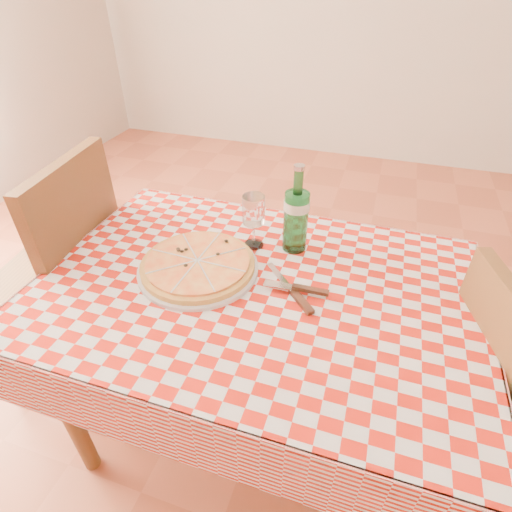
# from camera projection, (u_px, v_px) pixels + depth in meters

# --- Properties ---
(dining_table) EXTENTS (1.20, 0.80, 0.75)m
(dining_table) POSITION_uv_depth(u_px,v_px,m) (256.00, 309.00, 1.25)
(dining_table) COLOR brown
(dining_table) RESTS_ON ground
(tablecloth) EXTENTS (1.30, 0.90, 0.01)m
(tablecloth) POSITION_uv_depth(u_px,v_px,m) (256.00, 286.00, 1.19)
(tablecloth) COLOR #A9150A
(tablecloth) RESTS_ON dining_table
(chair_near) EXTENTS (0.52, 0.52, 0.92)m
(chair_near) POSITION_uv_depth(u_px,v_px,m) (506.00, 402.00, 1.13)
(chair_near) COLOR brown
(chair_near) RESTS_ON ground
(chair_far) EXTENTS (0.52, 0.52, 1.03)m
(chair_far) POSITION_uv_depth(u_px,v_px,m) (65.00, 268.00, 1.53)
(chair_far) COLOR brown
(chair_far) RESTS_ON ground
(pizza_plate) EXTENTS (0.39, 0.39, 0.05)m
(pizza_plate) POSITION_uv_depth(u_px,v_px,m) (198.00, 264.00, 1.23)
(pizza_plate) COLOR #CF8F45
(pizza_plate) RESTS_ON tablecloth
(water_bottle) EXTENTS (0.09, 0.09, 0.30)m
(water_bottle) POSITION_uv_depth(u_px,v_px,m) (296.00, 209.00, 1.26)
(water_bottle) COLOR #186128
(water_bottle) RESTS_ON tablecloth
(wine_glass) EXTENTS (0.08, 0.08, 0.19)m
(wine_glass) POSITION_uv_depth(u_px,v_px,m) (254.00, 222.00, 1.30)
(wine_glass) COLOR white
(wine_glass) RESTS_ON tablecloth
(cutlery) EXTENTS (0.33, 0.30, 0.03)m
(cutlery) POSITION_uv_depth(u_px,v_px,m) (292.00, 288.00, 1.16)
(cutlery) COLOR silver
(cutlery) RESTS_ON tablecloth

